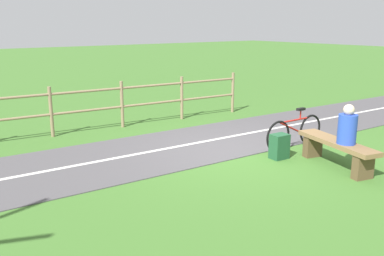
{
  "coord_description": "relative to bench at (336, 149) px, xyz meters",
  "views": [
    {
      "loc": [
        -5.96,
        5.61,
        2.52
      ],
      "look_at": [
        -1.12,
        2.01,
        1.01
      ],
      "focal_mm": 39.21,
      "sensor_mm": 36.0,
      "label": 1
    }
  ],
  "objects": [
    {
      "name": "paved_path",
      "position": [
        2.86,
        4.76,
        -0.33
      ],
      "size": [
        4.33,
        36.08,
        0.02
      ],
      "primitive_type": "cube",
      "rotation": [
        0.0,
        0.0,
        -0.05
      ],
      "color": "#4C494C",
      "rests_on": "ground_plane"
    },
    {
      "name": "fence_roadside",
      "position": [
        5.04,
        2.54,
        0.34
      ],
      "size": [
        0.75,
        8.64,
        1.15
      ],
      "rotation": [
        0.0,
        0.0,
        1.49
      ],
      "color": "#847051",
      "rests_on": "ground_plane"
    },
    {
      "name": "bench",
      "position": [
        0.0,
        0.0,
        0.0
      ],
      "size": [
        1.78,
        0.79,
        0.49
      ],
      "rotation": [
        0.0,
        0.0,
        -0.24
      ],
      "color": "brown",
      "rests_on": "ground_plane"
    },
    {
      "name": "path_centre_line",
      "position": [
        2.86,
        4.76,
        -0.32
      ],
      "size": [
        1.67,
        31.97,
        0.0
      ],
      "primitive_type": "cube",
      "rotation": [
        0.0,
        0.0,
        -0.05
      ],
      "color": "silver",
      "rests_on": "paved_path"
    },
    {
      "name": "backpack",
      "position": [
        0.94,
        0.45,
        -0.1
      ],
      "size": [
        0.31,
        0.35,
        0.48
      ],
      "rotation": [
        0.0,
        0.0,
        4.64
      ],
      "color": "#1E4C2D",
      "rests_on": "ground_plane"
    },
    {
      "name": "ground_plane",
      "position": [
        1.74,
        0.76,
        -0.34
      ],
      "size": [
        80.0,
        80.0,
        0.0
      ],
      "primitive_type": "plane",
      "color": "#3D6B28"
    },
    {
      "name": "person_seated",
      "position": [
        -0.21,
        0.05,
        0.45
      ],
      "size": [
        0.39,
        0.39,
        0.69
      ],
      "rotation": [
        0.0,
        0.0,
        -0.24
      ],
      "color": "#2847B7",
      "rests_on": "bench"
    },
    {
      "name": "bicycle",
      "position": [
        1.23,
        -0.33,
        0.01
      ],
      "size": [
        0.08,
        1.63,
        0.83
      ],
      "rotation": [
        0.0,
        0.0,
        1.55
      ],
      "color": "black",
      "rests_on": "ground_plane"
    }
  ]
}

